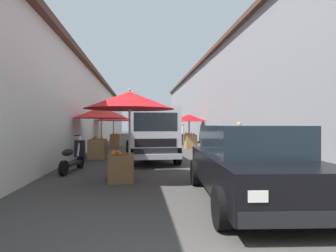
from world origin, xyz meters
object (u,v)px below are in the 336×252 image
fruit_stall_far_right (188,120)px  vendor_by_crates (182,132)px  fruit_stall_mid_lane (101,118)px  fruit_stall_near_right (129,108)px  delivery_truck (152,136)px  vendor_in_shade (239,139)px  parked_scooter (73,157)px  fruit_stall_near_left (190,123)px  hatchback_car (249,162)px  fruit_stall_far_left (114,121)px  plastic_stool (217,145)px

fruit_stall_far_right → vendor_by_crates: size_ratio=1.50×
fruit_stall_mid_lane → fruit_stall_near_right: bearing=-163.9°
fruit_stall_near_right → vendor_by_crates: 12.22m
fruit_stall_far_right → delivery_truck: size_ratio=0.47×
fruit_stall_near_right → vendor_in_shade: fruit_stall_near_right is taller
delivery_truck → parked_scooter: (-1.72, 2.54, -0.59)m
fruit_stall_near_left → vendor_in_shade: fruit_stall_near_left is taller
fruit_stall_near_right → fruit_stall_mid_lane: fruit_stall_near_right is taller
hatchback_car → fruit_stall_far_right: bearing=-6.6°
hatchback_car → delivery_truck: (5.25, 1.64, 0.30)m
hatchback_car → fruit_stall_far_left: bearing=17.0°
hatchback_car → plastic_stool: bearing=-13.2°
fruit_stall_near_right → fruit_stall_far_left: bearing=7.6°
hatchback_car → vendor_in_shade: 5.25m
fruit_stall_mid_lane → vendor_in_shade: (-1.98, -5.58, -0.86)m
hatchback_car → plastic_stool: hatchback_car is taller
vendor_by_crates → vendor_in_shade: bearing=-174.9°
fruit_stall_far_left → fruit_stall_mid_lane: bearing=179.4°
hatchback_car → delivery_truck: size_ratio=0.81×
parked_scooter → plastic_stool: (5.83, -6.37, -0.12)m
fruit_stall_far_left → vendor_in_shade: bearing=-143.0°
fruit_stall_far_right → delivery_truck: bearing=161.8°
fruit_stall_near_right → fruit_stall_far_right: (13.75, -4.21, -0.09)m
fruit_stall_near_left → plastic_stool: 2.26m
fruit_stall_near_left → vendor_in_shade: size_ratio=1.37×
fruit_stall_near_right → vendor_by_crates: fruit_stall_near_right is taller
fruit_stall_mid_lane → hatchback_car: fruit_stall_mid_lane is taller
fruit_stall_mid_lane → vendor_in_shade: bearing=-109.5°
fruit_stall_near_left → plastic_stool: bearing=-137.5°
vendor_by_crates → plastic_stool: bearing=-164.3°
fruit_stall_far_left → fruit_stall_near_left: bearing=-108.1°
delivery_truck → parked_scooter: bearing=124.2°
fruit_stall_mid_lane → fruit_stall_near_left: bearing=-51.2°
vendor_in_shade → parked_scooter: (-1.42, 5.93, -0.45)m
fruit_stall_far_right → vendor_in_shade: size_ratio=1.51×
fruit_stall_near_left → hatchback_car: 10.82m
fruit_stall_near_right → fruit_stall_near_left: 9.34m
fruit_stall_mid_lane → fruit_stall_far_right: 10.49m
vendor_in_shade → parked_scooter: 6.12m
fruit_stall_mid_lane → plastic_stool: fruit_stall_mid_lane is taller
hatchback_car → parked_scooter: size_ratio=2.39×
fruit_stall_near_right → fruit_stall_far_right: fruit_stall_near_right is taller
fruit_stall_mid_lane → plastic_stool: (2.43, -6.01, -1.43)m
fruit_stall_mid_lane → hatchback_car: size_ratio=0.62×
fruit_stall_far_right → fruit_stall_near_left: (-5.03, 0.89, -0.23)m
fruit_stall_far_left → delivery_truck: 7.37m
fruit_stall_far_right → vendor_in_shade: fruit_stall_far_right is taller
fruit_stall_near_right → plastic_stool: size_ratio=5.54×
vendor_in_shade → plastic_stool: bearing=-5.7°
vendor_by_crates → plastic_stool: vendor_by_crates is taller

